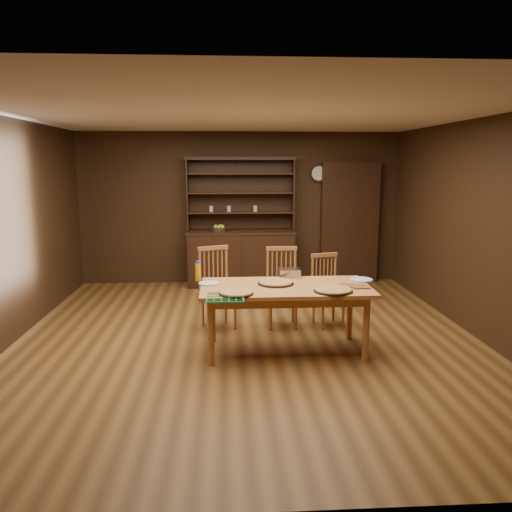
{
  "coord_description": "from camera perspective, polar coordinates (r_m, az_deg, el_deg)",
  "views": [
    {
      "loc": [
        -0.25,
        -5.65,
        2.07
      ],
      "look_at": [
        0.12,
        0.4,
        0.94
      ],
      "focal_mm": 35.0,
      "sensor_mm": 36.0,
      "label": 1
    }
  ],
  "objects": [
    {
      "name": "doorway",
      "position": [
        8.88,
        10.6,
        3.77
      ],
      "size": [
        1.0,
        0.18,
        2.1
      ],
      "primitive_type": "cube",
      "color": "#321A10",
      "rests_on": "floor"
    },
    {
      "name": "cooling_rack",
      "position": [
        4.98,
        -3.55,
        -4.72
      ],
      "size": [
        0.45,
        0.45,
        0.02
      ],
      "primitive_type": null,
      "rotation": [
        0.0,
        0.0,
        -0.3
      ],
      "color": "#0B9A51",
      "rests_on": "dining_table"
    },
    {
      "name": "pizza_right",
      "position": [
        5.28,
        8.81,
        -3.85
      ],
      "size": [
        0.41,
        0.41,
        0.04
      ],
      "color": "black",
      "rests_on": "dining_table"
    },
    {
      "name": "chair_right",
      "position": [
        6.51,
        8.07,
        -3.61
      ],
      "size": [
        0.46,
        0.45,
        0.93
      ],
      "rotation": [
        0.0,
        0.0,
        0.26
      ],
      "color": "#B46B3D",
      "rests_on": "floor"
    },
    {
      "name": "fruit_bowl",
      "position": [
        8.41,
        -4.25,
        3.11
      ],
      "size": [
        0.27,
        0.27,
        0.12
      ],
      "color": "black",
      "rests_on": "china_hutch"
    },
    {
      "name": "dining_table",
      "position": [
        5.49,
        3.39,
        -4.28
      ],
      "size": [
        1.85,
        0.92,
        0.75
      ],
      "color": "#C88145",
      "rests_on": "floor"
    },
    {
      "name": "pizza_left",
      "position": [
        5.11,
        -2.28,
        -4.21
      ],
      "size": [
        0.35,
        0.35,
        0.04
      ],
      "color": "black",
      "rests_on": "dining_table"
    },
    {
      "name": "chair_center",
      "position": [
        6.42,
        2.98,
        -3.26
      ],
      "size": [
        0.42,
        0.4,
        1.02
      ],
      "rotation": [
        0.0,
        0.0,
        -0.02
      ],
      "color": "#B46B3D",
      "rests_on": "floor"
    },
    {
      "name": "floor",
      "position": [
        6.03,
        -0.88,
        -9.53
      ],
      "size": [
        6.0,
        6.0,
        0.0
      ],
      "primitive_type": "plane",
      "color": "brown",
      "rests_on": "ground"
    },
    {
      "name": "plate_left",
      "position": [
        5.56,
        -5.37,
        -3.12
      ],
      "size": [
        0.24,
        0.24,
        0.02
      ],
      "color": "silver",
      "rests_on": "dining_table"
    },
    {
      "name": "juice_bottle",
      "position": [
        5.71,
        -6.66,
        -1.76
      ],
      "size": [
        0.06,
        0.06,
        0.23
      ],
      "color": "orange",
      "rests_on": "dining_table"
    },
    {
      "name": "plate_right",
      "position": [
        5.84,
        11.86,
        -2.65
      ],
      "size": [
        0.28,
        0.28,
        0.02
      ],
      "color": "silver",
      "rests_on": "dining_table"
    },
    {
      "name": "china_hutch",
      "position": [
        8.54,
        -1.73,
        0.6
      ],
      "size": [
        1.84,
        0.52,
        2.17
      ],
      "color": "#321A10",
      "rests_on": "floor"
    },
    {
      "name": "chair_left",
      "position": [
        6.36,
        -4.56,
        -3.31
      ],
      "size": [
        0.55,
        0.54,
        1.03
      ],
      "rotation": [
        0.0,
        0.0,
        0.4
      ],
      "color": "#B46B3D",
      "rests_on": "floor"
    },
    {
      "name": "wall_clock",
      "position": [
        8.76,
        7.17,
        9.36
      ],
      "size": [
        0.3,
        0.05,
        0.3
      ],
      "color": "#321A10",
      "rests_on": "room_shell"
    },
    {
      "name": "foil_dish",
      "position": [
        5.88,
        3.85,
        -1.94
      ],
      "size": [
        0.25,
        0.18,
        0.1
      ],
      "primitive_type": "cube",
      "rotation": [
        0.0,
        0.0,
        0.0
      ],
      "color": "silver",
      "rests_on": "dining_table"
    },
    {
      "name": "pizza_center",
      "position": [
        5.54,
        2.28,
        -3.05
      ],
      "size": [
        0.4,
        0.4,
        0.04
      ],
      "color": "black",
      "rests_on": "dining_table"
    },
    {
      "name": "pot_holder_a",
      "position": [
        5.51,
        11.79,
        -3.45
      ],
      "size": [
        0.19,
        0.19,
        0.01
      ],
      "primitive_type": "cube",
      "rotation": [
        0.0,
        0.0,
        0.04
      ],
      "color": "red",
      "rests_on": "dining_table"
    },
    {
      "name": "room_shell",
      "position": [
        5.68,
        -0.93,
        5.59
      ],
      "size": [
        6.0,
        6.0,
        6.0
      ],
      "color": "silver",
      "rests_on": "floor"
    },
    {
      "name": "pot_holder_b",
      "position": [
        5.54,
        10.44,
        -3.33
      ],
      "size": [
        0.23,
        0.23,
        0.01
      ],
      "primitive_type": "cube",
      "rotation": [
        0.0,
        0.0,
        -0.36
      ],
      "color": "red",
      "rests_on": "dining_table"
    }
  ]
}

